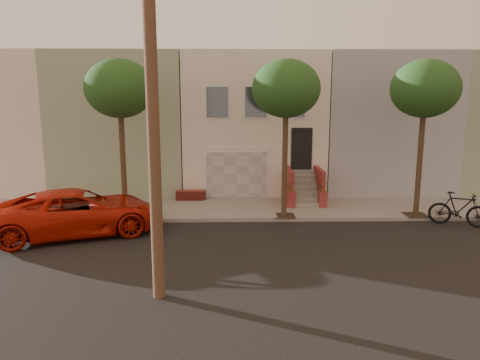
{
  "coord_description": "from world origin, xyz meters",
  "views": [
    {
      "loc": [
        -1.18,
        -13.58,
        4.92
      ],
      "look_at": [
        -0.83,
        3.0,
        1.83
      ],
      "focal_mm": 32.81,
      "sensor_mm": 36.0,
      "label": 1
    }
  ],
  "objects": [
    {
      "name": "tree_left",
      "position": [
        -5.5,
        3.9,
        5.26
      ],
      "size": [
        2.7,
        2.57,
        6.3
      ],
      "color": "#2D2116",
      "rests_on": "sidewalk"
    },
    {
      "name": "house_row",
      "position": [
        0.0,
        11.19,
        3.64
      ],
      "size": [
        33.1,
        11.7,
        7.0
      ],
      "color": "beige",
      "rests_on": "sidewalk"
    },
    {
      "name": "motorcycle",
      "position": [
        7.74,
        2.85,
        0.67
      ],
      "size": [
        2.28,
        1.51,
        1.34
      ],
      "primitive_type": "imported",
      "rotation": [
        0.0,
        0.0,
        1.14
      ],
      "color": "black",
      "rests_on": "ground"
    },
    {
      "name": "sidewalk",
      "position": [
        0.0,
        5.35,
        0.07
      ],
      "size": [
        40.0,
        3.7,
        0.15
      ],
      "primitive_type": "cube",
      "color": "gray",
      "rests_on": "ground"
    },
    {
      "name": "tree_mid",
      "position": [
        1.0,
        3.9,
        5.26
      ],
      "size": [
        2.7,
        2.57,
        6.3
      ],
      "color": "#2D2116",
      "rests_on": "sidewalk"
    },
    {
      "name": "ground",
      "position": [
        0.0,
        0.0,
        0.0
      ],
      "size": [
        90.0,
        90.0,
        0.0
      ],
      "primitive_type": "plane",
      "color": "black",
      "rests_on": "ground"
    },
    {
      "name": "tree_right",
      "position": [
        6.5,
        3.9,
        5.26
      ],
      "size": [
        2.7,
        2.57,
        6.3
      ],
      "color": "#2D2116",
      "rests_on": "sidewalk"
    },
    {
      "name": "pickup_truck",
      "position": [
        -6.78,
        2.06,
        0.83
      ],
      "size": [
        6.57,
        4.67,
        1.66
      ],
      "primitive_type": "imported",
      "rotation": [
        0.0,
        0.0,
        1.93
      ],
      "color": "#BA1A09",
      "rests_on": "ground"
    }
  ]
}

